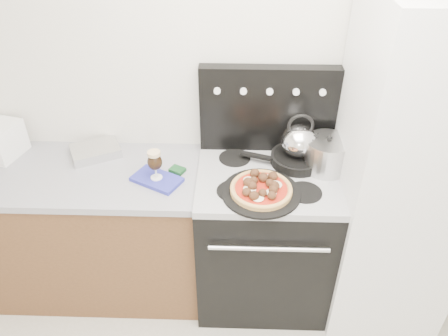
{
  "coord_description": "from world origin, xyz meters",
  "views": [
    {
      "loc": [
        -0.1,
        -0.72,
        2.32
      ],
      "look_at": [
        -0.15,
        1.05,
        1.05
      ],
      "focal_mm": 35.0,
      "sensor_mm": 36.0,
      "label": 1
    }
  ],
  "objects_px": {
    "tea_kettle": "(299,139)",
    "oven_mitt": "(157,179)",
    "stove_body": "(263,238)",
    "pizza": "(261,188)",
    "stock_pot": "(327,155)",
    "base_cabinet": "(83,233)",
    "fridge": "(401,175)",
    "beer_glass": "(155,165)",
    "skillet": "(297,159)",
    "pizza_pan": "(261,192)"
  },
  "relations": [
    {
      "from": "oven_mitt",
      "to": "pizza_pan",
      "type": "height_order",
      "value": "pizza_pan"
    },
    {
      "from": "oven_mitt",
      "to": "stock_pot",
      "type": "relative_size",
      "value": 1.1
    },
    {
      "from": "stove_body",
      "to": "oven_mitt",
      "type": "xyz_separation_m",
      "value": [
        -0.59,
        -0.05,
        0.47
      ]
    },
    {
      "from": "oven_mitt",
      "to": "pizza",
      "type": "xyz_separation_m",
      "value": [
        0.55,
        -0.11,
        0.04
      ]
    },
    {
      "from": "pizza",
      "to": "stock_pot",
      "type": "distance_m",
      "value": 0.43
    },
    {
      "from": "stove_body",
      "to": "oven_mitt",
      "type": "height_order",
      "value": "oven_mitt"
    },
    {
      "from": "pizza_pan",
      "to": "fridge",
      "type": "bearing_deg",
      "value": 10.59
    },
    {
      "from": "tea_kettle",
      "to": "pizza",
      "type": "bearing_deg",
      "value": -138.14
    },
    {
      "from": "beer_glass",
      "to": "stock_pot",
      "type": "bearing_deg",
      "value": 7.44
    },
    {
      "from": "tea_kettle",
      "to": "stock_pot",
      "type": "height_order",
      "value": "tea_kettle"
    },
    {
      "from": "beer_glass",
      "to": "stove_body",
      "type": "bearing_deg",
      "value": 4.93
    },
    {
      "from": "stove_body",
      "to": "fridge",
      "type": "xyz_separation_m",
      "value": [
        0.7,
        -0.03,
        0.51
      ]
    },
    {
      "from": "tea_kettle",
      "to": "base_cabinet",
      "type": "bearing_deg",
      "value": 172.67
    },
    {
      "from": "base_cabinet",
      "to": "tea_kettle",
      "type": "bearing_deg",
      "value": 4.15
    },
    {
      "from": "stove_body",
      "to": "stock_pot",
      "type": "relative_size",
      "value": 3.73
    },
    {
      "from": "tea_kettle",
      "to": "stock_pot",
      "type": "xyz_separation_m",
      "value": [
        0.15,
        -0.05,
        -0.07
      ]
    },
    {
      "from": "stove_body",
      "to": "fridge",
      "type": "relative_size",
      "value": 0.46
    },
    {
      "from": "stove_body",
      "to": "stock_pot",
      "type": "bearing_deg",
      "value": 12.08
    },
    {
      "from": "base_cabinet",
      "to": "pizza_pan",
      "type": "bearing_deg",
      "value": -10.08
    },
    {
      "from": "skillet",
      "to": "tea_kettle",
      "type": "relative_size",
      "value": 1.38
    },
    {
      "from": "oven_mitt",
      "to": "beer_glass",
      "type": "bearing_deg",
      "value": 0.0
    },
    {
      "from": "pizza_pan",
      "to": "tea_kettle",
      "type": "bearing_deg",
      "value": 53.35
    },
    {
      "from": "stove_body",
      "to": "tea_kettle",
      "type": "xyz_separation_m",
      "value": [
        0.17,
        0.12,
        0.64
      ]
    },
    {
      "from": "stove_body",
      "to": "stock_pot",
      "type": "distance_m",
      "value": 0.65
    },
    {
      "from": "stove_body",
      "to": "tea_kettle",
      "type": "relative_size",
      "value": 4.14
    },
    {
      "from": "base_cabinet",
      "to": "tea_kettle",
      "type": "height_order",
      "value": "tea_kettle"
    },
    {
      "from": "base_cabinet",
      "to": "fridge",
      "type": "distance_m",
      "value": 1.88
    },
    {
      "from": "fridge",
      "to": "pizza",
      "type": "height_order",
      "value": "fridge"
    },
    {
      "from": "fridge",
      "to": "oven_mitt",
      "type": "bearing_deg",
      "value": -178.83
    },
    {
      "from": "oven_mitt",
      "to": "beer_glass",
      "type": "relative_size",
      "value": 1.52
    },
    {
      "from": "pizza_pan",
      "to": "beer_glass",
      "type": "bearing_deg",
      "value": 168.48
    },
    {
      "from": "skillet",
      "to": "tea_kettle",
      "type": "distance_m",
      "value": 0.13
    },
    {
      "from": "skillet",
      "to": "tea_kettle",
      "type": "xyz_separation_m",
      "value": [
        0.0,
        0.0,
        0.13
      ]
    },
    {
      "from": "stove_body",
      "to": "beer_glass",
      "type": "xyz_separation_m",
      "value": [
        -0.59,
        -0.05,
        0.57
      ]
    },
    {
      "from": "pizza_pan",
      "to": "stock_pot",
      "type": "bearing_deg",
      "value": 32.85
    },
    {
      "from": "stock_pot",
      "to": "base_cabinet",
      "type": "bearing_deg",
      "value": -178.28
    },
    {
      "from": "skillet",
      "to": "oven_mitt",
      "type": "bearing_deg",
      "value": -167.5
    },
    {
      "from": "stove_body",
      "to": "pizza_pan",
      "type": "relative_size",
      "value": 2.18
    },
    {
      "from": "fridge",
      "to": "pizza",
      "type": "distance_m",
      "value": 0.76
    },
    {
      "from": "oven_mitt",
      "to": "stock_pot",
      "type": "bearing_deg",
      "value": 7.44
    },
    {
      "from": "fridge",
      "to": "beer_glass",
      "type": "height_order",
      "value": "fridge"
    },
    {
      "from": "tea_kettle",
      "to": "oven_mitt",
      "type": "bearing_deg",
      "value": -178.99
    },
    {
      "from": "stove_body",
      "to": "pizza",
      "type": "distance_m",
      "value": 0.54
    },
    {
      "from": "fridge",
      "to": "skillet",
      "type": "distance_m",
      "value": 0.55
    },
    {
      "from": "oven_mitt",
      "to": "stock_pot",
      "type": "distance_m",
      "value": 0.92
    },
    {
      "from": "stove_body",
      "to": "oven_mitt",
      "type": "distance_m",
      "value": 0.76
    },
    {
      "from": "pizza_pan",
      "to": "stock_pot",
      "type": "xyz_separation_m",
      "value": [
        0.36,
        0.23,
        0.08
      ]
    },
    {
      "from": "stove_body",
      "to": "pizza_pan",
      "type": "xyz_separation_m",
      "value": [
        -0.04,
        -0.16,
        0.49
      ]
    },
    {
      "from": "base_cabinet",
      "to": "tea_kettle",
      "type": "relative_size",
      "value": 6.82
    },
    {
      "from": "tea_kettle",
      "to": "stove_body",
      "type": "bearing_deg",
      "value": -156.32
    }
  ]
}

